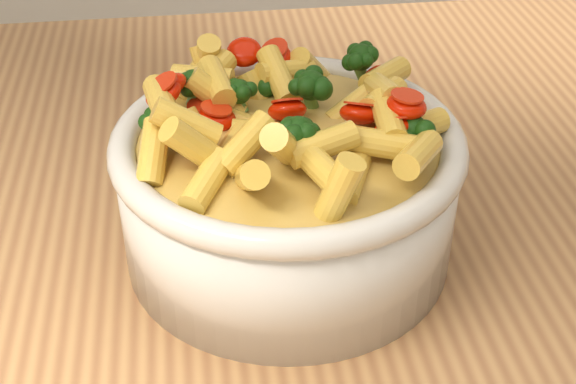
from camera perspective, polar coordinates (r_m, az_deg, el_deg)
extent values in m
cube|color=#B07D4B|center=(0.57, 0.61, -4.57)|extent=(1.20, 0.80, 0.04)
cylinder|color=silver|center=(0.52, 0.00, -0.38)|extent=(0.21, 0.21, 0.08)
ellipsoid|color=silver|center=(0.54, 0.00, -2.68)|extent=(0.20, 0.20, 0.03)
torus|color=silver|center=(0.50, 0.00, 3.61)|extent=(0.22, 0.22, 0.02)
ellipsoid|color=gold|center=(0.50, 0.00, 3.61)|extent=(0.19, 0.19, 0.02)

